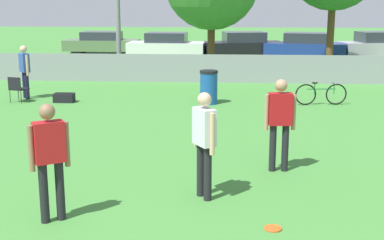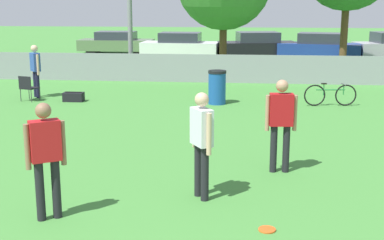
{
  "view_description": "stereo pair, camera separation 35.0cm",
  "coord_description": "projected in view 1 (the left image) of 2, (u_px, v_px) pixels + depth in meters",
  "views": [
    {
      "loc": [
        1.48,
        -2.72,
        3.19
      ],
      "look_at": [
        0.84,
        6.71,
        1.05
      ],
      "focal_mm": 50.0,
      "sensor_mm": 36.0,
      "label": 1
    },
    {
      "loc": [
        1.83,
        -2.69,
        3.19
      ],
      "look_at": [
        0.84,
        6.71,
        1.05
      ],
      "focal_mm": 50.0,
      "sensor_mm": 36.0,
      "label": 2
    }
  ],
  "objects": [
    {
      "name": "folding_chair_sideline",
      "position": [
        17.0,
        88.0,
        16.82
      ],
      "size": [
        0.57,
        0.57,
        0.81
      ],
      "rotation": [
        0.0,
        0.0,
        2.87
      ],
      "color": "#333338",
      "rests_on": "ground_plane"
    },
    {
      "name": "bicycle_sideline",
      "position": [
        321.0,
        94.0,
        16.42
      ],
      "size": [
        1.61,
        0.44,
        0.71
      ],
      "rotation": [
        0.0,
        0.0,
        0.13
      ],
      "color": "black",
      "rests_on": "ground_plane"
    },
    {
      "name": "parked_car_white",
      "position": [
        167.0,
        46.0,
        29.39
      ],
      "size": [
        4.27,
        1.97,
        1.4
      ],
      "rotation": [
        0.0,
        0.0,
        -0.05
      ],
      "color": "black",
      "rests_on": "ground_plane"
    },
    {
      "name": "player_receiver_white",
      "position": [
        204.0,
        137.0,
        8.56
      ],
      "size": [
        0.41,
        0.51,
        1.76
      ],
      "rotation": [
        0.0,
        0.0,
        -1.02
      ],
      "color": "black",
      "rests_on": "ground_plane"
    },
    {
      "name": "parked_car_olive",
      "position": [
        102.0,
        43.0,
        31.66
      ],
      "size": [
        4.35,
        1.82,
        1.32
      ],
      "rotation": [
        0.0,
        0.0,
        0.01
      ],
      "color": "black",
      "rests_on": "ground_plane"
    },
    {
      "name": "fence_backline",
      "position": [
        190.0,
        68.0,
        20.84
      ],
      "size": [
        26.91,
        0.07,
        1.21
      ],
      "color": "gray",
      "rests_on": "ground_plane"
    },
    {
      "name": "spectator_in_blue",
      "position": [
        25.0,
        68.0,
        17.35
      ],
      "size": [
        0.43,
        0.45,
        1.73
      ],
      "rotation": [
        0.0,
        0.0,
        2.29
      ],
      "color": "#191933",
      "rests_on": "ground_plane"
    },
    {
      "name": "player_thrower_red",
      "position": [
        280.0,
        118.0,
        9.95
      ],
      "size": [
        0.59,
        0.26,
        1.76
      ],
      "rotation": [
        0.0,
        0.0,
        0.09
      ],
      "color": "black",
      "rests_on": "ground_plane"
    },
    {
      "name": "player_defender_red",
      "position": [
        50.0,
        153.0,
        7.65
      ],
      "size": [
        0.51,
        0.41,
        1.76
      ],
      "rotation": [
        0.0,
        0.0,
        0.56
      ],
      "color": "black",
      "rests_on": "ground_plane"
    },
    {
      "name": "gear_bag_sideline",
      "position": [
        64.0,
        98.0,
        16.91
      ],
      "size": [
        0.63,
        0.35,
        0.31
      ],
      "color": "black",
      "rests_on": "ground_plane"
    },
    {
      "name": "trash_bin",
      "position": [
        209.0,
        87.0,
        16.57
      ],
      "size": [
        0.56,
        0.56,
        1.04
      ],
      "color": "#194C99",
      "rests_on": "ground_plane"
    },
    {
      "name": "frisbee_disc",
      "position": [
        273.0,
        228.0,
        7.59
      ],
      "size": [
        0.25,
        0.25,
        0.03
      ],
      "color": "#E5591E",
      "rests_on": "ground_plane"
    },
    {
      "name": "parked_car_silver",
      "position": [
        378.0,
        46.0,
        29.09
      ],
      "size": [
        4.35,
        2.51,
        1.47
      ],
      "rotation": [
        0.0,
        0.0,
        0.19
      ],
      "color": "black",
      "rests_on": "ground_plane"
    },
    {
      "name": "parked_car_dark",
      "position": [
        244.0,
        46.0,
        29.23
      ],
      "size": [
        4.48,
        2.55,
        1.45
      ],
      "rotation": [
        0.0,
        0.0,
        0.2
      ],
      "color": "black",
      "rests_on": "ground_plane"
    },
    {
      "name": "parked_car_blue",
      "position": [
        305.0,
        47.0,
        28.52
      ],
      "size": [
        4.5,
        2.53,
        1.45
      ],
      "rotation": [
        0.0,
        0.0,
        -0.2
      ],
      "color": "black",
      "rests_on": "ground_plane"
    }
  ]
}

